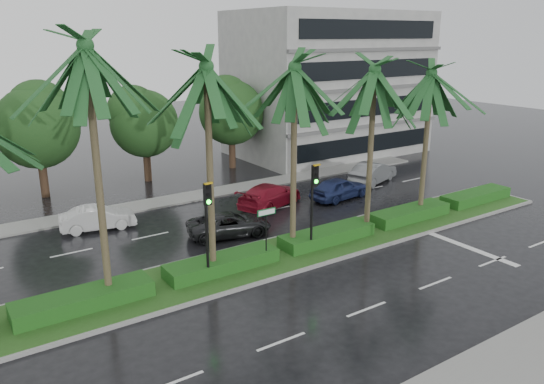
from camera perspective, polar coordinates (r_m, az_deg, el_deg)
ground at (r=24.58m, az=1.99°, el=-7.79°), size 120.00×120.00×0.00m
near_sidewalk at (r=18.40m, az=21.98°, el=-18.04°), size 40.00×2.40×0.12m
far_sidewalk at (r=34.37m, az=-9.82°, el=-0.71°), size 40.00×2.00×0.12m
median at (r=25.30m, az=0.65°, el=-6.85°), size 36.00×4.00×0.15m
hedge at (r=25.15m, az=0.66°, el=-6.08°), size 35.20×1.40×0.60m
lane_markings at (r=26.04m, az=8.00°, el=-6.48°), size 34.00×13.06×0.01m
palm_row at (r=22.63m, az=-1.97°, el=11.23°), size 26.30×4.20×10.44m
signal_median_left at (r=21.76m, az=-6.97°, el=-2.71°), size 0.34×0.42×4.36m
signal_median_right at (r=24.60m, az=4.48°, el=-0.34°), size 0.34×0.42×4.36m
street_sign at (r=23.62m, az=-0.61°, el=-3.26°), size 0.95×0.09×2.60m
bg_trees at (r=38.40m, az=-13.82°, el=7.78°), size 32.76×5.18×7.48m
building at (r=47.23m, az=6.05°, el=11.50°), size 16.00×10.00×12.00m
car_white at (r=30.08m, az=-18.24°, el=-2.66°), size 2.04×4.12×1.30m
car_darkgrey at (r=27.84m, az=-4.63°, el=-3.48°), size 2.95×4.74×1.22m
car_red at (r=32.38m, az=-0.23°, el=-0.33°), size 3.63×5.27×1.42m
car_blue at (r=34.08m, az=7.24°, el=0.41°), size 2.16×4.36×1.43m
car_grey at (r=38.19m, az=10.81°, el=2.07°), size 3.00×4.83×1.50m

